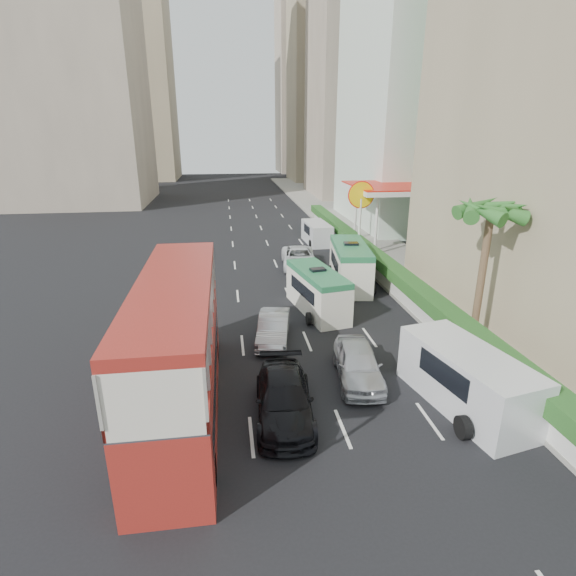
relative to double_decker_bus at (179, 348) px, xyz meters
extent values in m
plane|color=black|center=(6.00, 0.00, -2.53)|extent=(200.00, 200.00, 0.00)
cube|color=maroon|center=(0.00, 0.00, 0.00)|extent=(2.50, 11.00, 5.06)
imported|color=#BABDC2|center=(3.97, 5.33, -2.53)|extent=(2.16, 4.33, 1.37)
imported|color=#BABDC2|center=(7.04, 1.13, -2.53)|extent=(2.28, 4.58, 1.50)
imported|color=black|center=(3.66, -0.97, -2.53)|extent=(2.39, 5.12, 1.45)
imported|color=silver|center=(7.27, 17.77, -2.53)|extent=(2.93, 5.56, 1.49)
cube|color=silver|center=(6.86, 8.82, -1.30)|extent=(2.85, 5.78, 2.45)
cube|color=silver|center=(9.98, 13.18, -1.14)|extent=(2.88, 6.50, 2.78)
cube|color=silver|center=(10.49, -1.24, -1.41)|extent=(3.34, 5.96, 2.25)
cube|color=silver|center=(10.18, 25.33, -1.58)|extent=(2.14, 4.85, 1.90)
cube|color=#99968C|center=(15.00, 25.00, -2.44)|extent=(6.00, 120.00, 0.18)
cube|color=silver|center=(12.20, 14.00, -1.85)|extent=(0.30, 44.00, 1.00)
cube|color=#2D6626|center=(12.20, 14.00, -1.00)|extent=(1.10, 44.00, 0.70)
cylinder|color=brown|center=(13.80, 4.00, 0.85)|extent=(0.36, 0.36, 6.40)
cube|color=silver|center=(16.00, 23.00, 0.22)|extent=(6.50, 8.00, 5.50)
cube|color=tan|center=(24.00, 58.00, 22.47)|extent=(16.00, 16.00, 50.00)
cube|color=tan|center=(23.00, 82.00, 19.47)|extent=(14.00, 14.00, 44.00)
cube|color=tan|center=(23.00, 104.00, 17.47)|extent=(14.00, 14.00, 40.00)
cube|color=tan|center=(-16.00, 90.00, 20.47)|extent=(16.00, 16.00, 46.00)
camera|label=1|loc=(1.87, -14.83, 7.31)|focal=28.00mm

